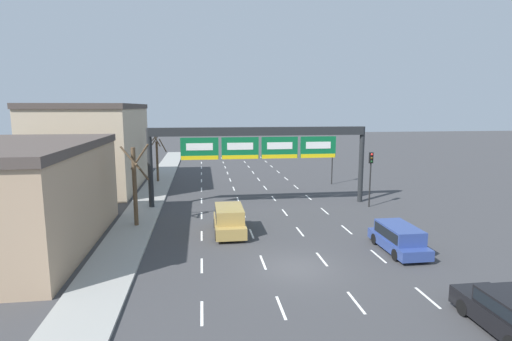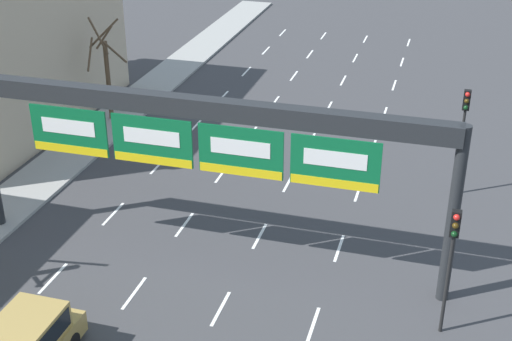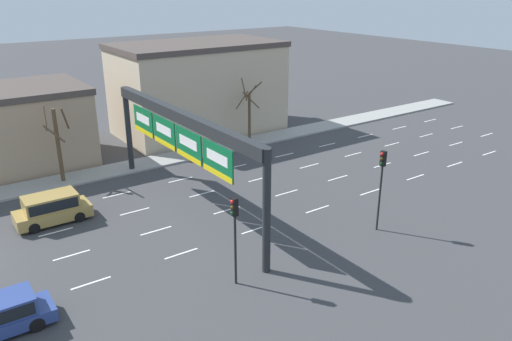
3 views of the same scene
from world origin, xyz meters
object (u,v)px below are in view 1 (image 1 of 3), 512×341
(traffic_light_near_gantry, at_px, (371,168))
(sign_gantry, at_px, (260,141))
(car_black, at_px, (509,313))
(tree_bare_second, at_px, (135,182))
(traffic_light_mid_block, at_px, (333,152))
(suv_blue, at_px, (399,237))
(tree_bare_closest, at_px, (157,155))
(suv_gold, at_px, (229,219))

(traffic_light_near_gantry, bearing_deg, sign_gantry, 168.44)
(sign_gantry, bearing_deg, car_black, -72.96)
(traffic_light_near_gantry, height_order, tree_bare_second, tree_bare_second)
(sign_gantry, distance_m, traffic_light_mid_block, 12.47)
(suv_blue, distance_m, traffic_light_near_gantry, 10.91)
(suv_blue, height_order, tree_bare_closest, tree_bare_closest)
(car_black, xyz_separation_m, tree_bare_second, (-15.79, 15.59, 2.39))
(car_black, xyz_separation_m, traffic_light_near_gantry, (2.74, 18.88, 2.49))
(sign_gantry, bearing_deg, tree_bare_second, -151.35)
(traffic_light_near_gantry, height_order, tree_bare_closest, tree_bare_closest)
(suv_gold, bearing_deg, traffic_light_near_gantry, 24.69)
(suv_gold, bearing_deg, tree_bare_closest, 109.11)
(sign_gantry, relative_size, suv_blue, 4.10)
(traffic_light_near_gantry, xyz_separation_m, tree_bare_closest, (-18.92, 13.75, -0.25))
(traffic_light_near_gantry, relative_size, tree_bare_closest, 0.79)
(suv_gold, xyz_separation_m, traffic_light_mid_block, (12.28, 15.71, 2.55))
(car_black, xyz_separation_m, suv_blue, (0.07, 8.59, 0.06))
(suv_blue, distance_m, suv_gold, 10.63)
(tree_bare_second, bearing_deg, car_black, -44.64)
(sign_gantry, bearing_deg, suv_blue, -62.13)
(suv_blue, height_order, traffic_light_near_gantry, traffic_light_near_gantry)
(suv_blue, relative_size, traffic_light_mid_block, 0.90)
(sign_gantry, xyz_separation_m, traffic_light_near_gantry, (9.10, -1.86, -2.20))
(sign_gantry, relative_size, suv_gold, 4.17)
(suv_blue, bearing_deg, tree_bare_second, 156.18)
(sign_gantry, height_order, traffic_light_near_gantry, sign_gantry)
(traffic_light_mid_block, bearing_deg, tree_bare_second, -144.26)
(sign_gantry, distance_m, tree_bare_closest, 15.62)
(suv_blue, distance_m, traffic_light_mid_block, 20.74)
(traffic_light_mid_block, distance_m, tree_bare_second, 22.92)
(suv_gold, relative_size, traffic_light_mid_block, 0.89)
(traffic_light_near_gantry, relative_size, traffic_light_mid_block, 0.92)
(sign_gantry, relative_size, car_black, 4.29)
(traffic_light_near_gantry, bearing_deg, tree_bare_closest, 143.99)
(sign_gantry, relative_size, tree_bare_second, 3.26)
(sign_gantry, xyz_separation_m, suv_blue, (6.43, -12.15, -4.62))
(suv_gold, relative_size, tree_bare_closest, 0.76)
(traffic_light_near_gantry, bearing_deg, traffic_light_mid_block, 89.62)
(car_black, relative_size, traffic_light_mid_block, 0.86)
(suv_blue, xyz_separation_m, suv_gold, (-9.54, 4.68, 0.13))
(sign_gantry, xyz_separation_m, car_black, (6.36, -20.74, -4.68))
(traffic_light_mid_block, bearing_deg, suv_blue, -97.65)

